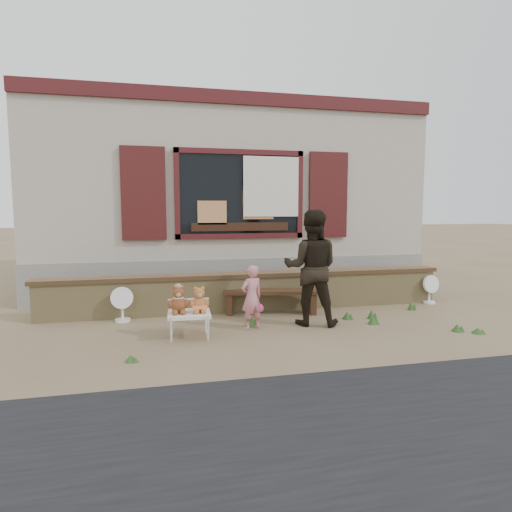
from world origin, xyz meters
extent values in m
plane|color=brown|center=(0.00, 0.00, 0.00)|extent=(80.00, 80.00, 0.00)
cube|color=#9F9380|center=(0.00, 4.50, 2.40)|extent=(8.00, 5.00, 3.20)
cube|color=gray|center=(0.00, 4.50, 0.40)|extent=(8.04, 5.04, 0.80)
cube|color=black|center=(0.00, 1.97, 2.05)|extent=(2.30, 0.04, 1.50)
cube|color=#451415|center=(0.00, 1.95, 2.85)|extent=(2.50, 0.08, 0.10)
cube|color=#451415|center=(0.00, 1.95, 1.25)|extent=(2.50, 0.08, 0.10)
cube|color=#451415|center=(-1.20, 1.95, 2.05)|extent=(0.10, 0.08, 1.70)
cube|color=#451415|center=(1.20, 1.95, 2.05)|extent=(0.10, 0.08, 1.70)
cube|color=#38130F|center=(-1.80, 1.94, 2.05)|extent=(0.80, 0.07, 1.70)
cube|color=#38130F|center=(1.80, 1.94, 2.05)|extent=(0.80, 0.07, 1.70)
cube|color=white|center=(0.60, 1.90, 2.20)|extent=(1.10, 0.02, 1.15)
cube|color=#451415|center=(0.00, 1.98, 3.85)|extent=(8.00, 0.12, 0.25)
cube|color=black|center=(0.00, 1.94, 1.43)|extent=(1.90, 0.06, 0.16)
cube|color=tan|center=(-0.55, 1.94, 1.70)|extent=(0.55, 0.06, 0.45)
cube|color=#E08447|center=(0.35, 1.94, 1.85)|extent=(0.60, 0.06, 0.55)
cube|color=tan|center=(0.00, 1.00, 0.30)|extent=(7.00, 0.30, 0.60)
cube|color=brown|center=(0.00, 1.00, 0.63)|extent=(7.10, 0.36, 0.07)
cube|color=#352112|center=(0.28, 0.67, 0.38)|extent=(1.64, 0.65, 0.06)
cube|color=#352112|center=(-0.41, 0.81, 0.17)|extent=(0.16, 0.31, 0.34)
cube|color=#352112|center=(0.97, 0.53, 0.17)|extent=(0.16, 0.31, 0.34)
cube|color=white|center=(-1.17, -0.39, 0.33)|extent=(0.60, 0.53, 0.04)
cylinder|color=silver|center=(-1.42, -0.60, 0.15)|extent=(0.03, 0.03, 0.31)
cylinder|color=silver|center=(-0.94, -0.62, 0.15)|extent=(0.03, 0.03, 0.31)
cylinder|color=silver|center=(-1.40, -0.16, 0.15)|extent=(0.03, 0.03, 0.31)
cylinder|color=silver|center=(-0.92, -0.18, 0.15)|extent=(0.03, 0.03, 0.31)
imported|color=pink|center=(-0.24, -0.17, 0.48)|extent=(0.40, 0.33, 0.95)
imported|color=black|center=(0.70, -0.10, 0.88)|extent=(1.04, 0.93, 1.76)
cylinder|color=white|center=(-2.13, 0.71, 0.02)|extent=(0.24, 0.24, 0.04)
cylinder|color=white|center=(-2.13, 0.71, 0.17)|extent=(0.04, 0.04, 0.30)
cylinder|color=white|center=(-2.13, 0.71, 0.39)|extent=(0.34, 0.12, 0.35)
cylinder|color=white|center=(3.40, 0.80, 0.02)|extent=(0.23, 0.23, 0.04)
cylinder|color=white|center=(3.40, 0.80, 0.16)|extent=(0.04, 0.04, 0.29)
cylinder|color=white|center=(3.40, 0.80, 0.37)|extent=(0.34, 0.14, 0.33)
cone|color=#2D5120|center=(1.77, -0.02, 0.07)|extent=(0.13, 0.13, 0.15)
cone|color=#2D5120|center=(2.75, 0.39, 0.08)|extent=(0.13, 0.13, 0.15)
cone|color=#2D5120|center=(2.85, -1.12, 0.04)|extent=(0.17, 0.17, 0.08)
cone|color=#2D5120|center=(1.64, -0.32, 0.06)|extent=(0.16, 0.16, 0.12)
cone|color=#2D5120|center=(2.63, -0.96, 0.06)|extent=(0.15, 0.15, 0.11)
cone|color=#2D5120|center=(-0.20, 0.00, 0.07)|extent=(0.18, 0.18, 0.15)
cone|color=#2D5120|center=(1.38, 0.05, 0.06)|extent=(0.15, 0.15, 0.12)
cone|color=#2D5120|center=(-1.90, -1.19, 0.04)|extent=(0.14, 0.14, 0.08)
camera|label=1|loc=(-1.56, -6.19, 1.75)|focal=30.00mm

